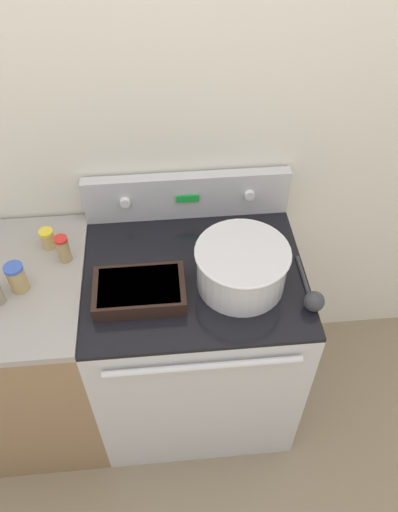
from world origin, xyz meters
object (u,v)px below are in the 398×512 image
object	(u,v)px
casserole_dish	(139,290)
spice_jar_yellow_cap	(48,239)
spice_jar_blue_cap	(17,278)
mixing_bowl	(242,265)
spice_jar_red_cap	(63,249)
ladle	(313,299)

from	to	relation	value
casserole_dish	spice_jar_yellow_cap	size ratio (longest dim) A/B	4.01
spice_jar_yellow_cap	spice_jar_blue_cap	xyz separation A→B (m)	(-0.08, -0.20, 0.02)
mixing_bowl	spice_jar_red_cap	distance (m)	0.66
mixing_bowl	spice_jar_red_cap	bearing A→B (deg)	165.47
casserole_dish	ladle	bearing A→B (deg)	-8.94
ladle	spice_jar_blue_cap	world-z (taller)	spice_jar_blue_cap
ladle	spice_jar_blue_cap	bearing A→B (deg)	171.09
casserole_dish	spice_jar_blue_cap	distance (m)	0.43
spice_jar_red_cap	spice_jar_yellow_cap	bearing A→B (deg)	132.04
mixing_bowl	ladle	world-z (taller)	mixing_bowl
spice_jar_blue_cap	spice_jar_red_cap	bearing A→B (deg)	41.37
mixing_bowl	spice_jar_red_cap	world-z (taller)	mixing_bowl
mixing_bowl	ladle	xyz separation A→B (m)	(0.23, -0.12, -0.06)
casserole_dish	spice_jar_yellow_cap	world-z (taller)	spice_jar_yellow_cap
mixing_bowl	casserole_dish	distance (m)	0.37
spice_jar_red_cap	spice_jar_yellow_cap	distance (m)	0.10
casserole_dish	ladle	xyz separation A→B (m)	(0.59, -0.09, -0.00)
casserole_dish	spice_jar_blue_cap	size ratio (longest dim) A/B	2.83
mixing_bowl	casserole_dish	bearing A→B (deg)	-175.31
ladle	spice_jar_yellow_cap	xyz separation A→B (m)	(-0.93, 0.36, 0.02)
spice_jar_red_cap	ladle	bearing A→B (deg)	-18.34
ladle	spice_jar_yellow_cap	bearing A→B (deg)	158.80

